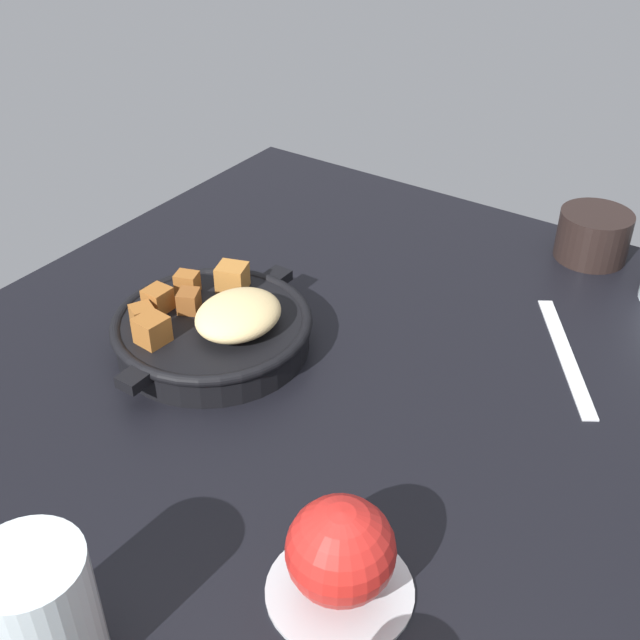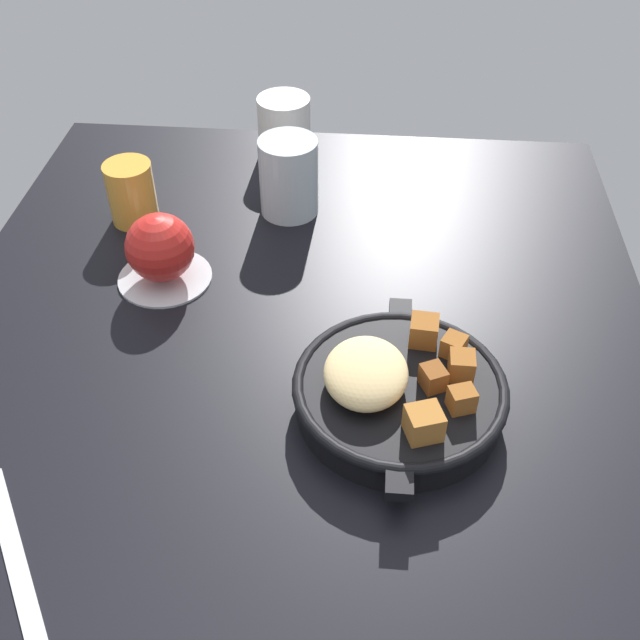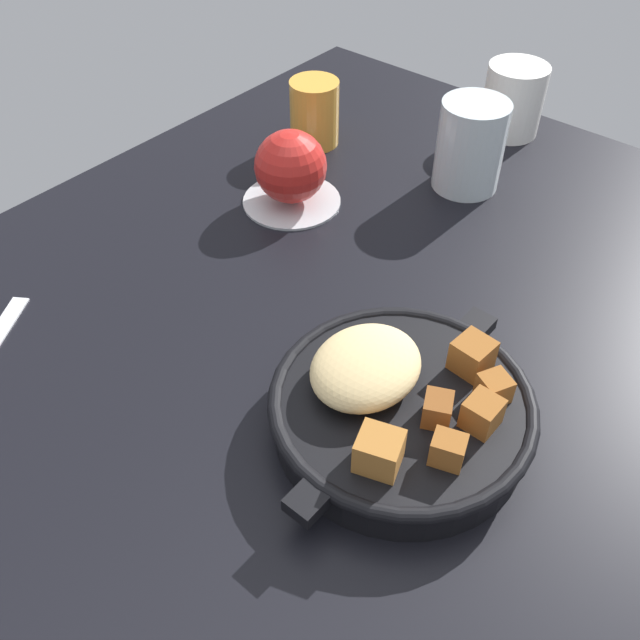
# 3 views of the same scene
# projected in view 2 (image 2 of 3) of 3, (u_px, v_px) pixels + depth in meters

# --- Properties ---
(ground_plane) EXTENTS (1.02, 0.79, 0.02)m
(ground_plane) POSITION_uv_depth(u_px,v_px,m) (288.00, 380.00, 0.79)
(ground_plane) COLOR black
(cast_iron_skillet) EXTENTS (0.25, 0.21, 0.07)m
(cast_iron_skillet) POSITION_uv_depth(u_px,v_px,m) (397.00, 391.00, 0.73)
(cast_iron_skillet) COLOR black
(cast_iron_skillet) RESTS_ON ground_plane
(saucer_plate) EXTENTS (0.11, 0.11, 0.01)m
(saucer_plate) POSITION_uv_depth(u_px,v_px,m) (165.00, 277.00, 0.89)
(saucer_plate) COLOR #B7BABF
(saucer_plate) RESTS_ON ground_plane
(red_apple) EXTENTS (0.08, 0.08, 0.08)m
(red_apple) POSITION_uv_depth(u_px,v_px,m) (160.00, 247.00, 0.86)
(red_apple) COLOR red
(red_apple) RESTS_ON saucer_plate
(butter_knife) EXTENTS (0.18, 0.12, 0.00)m
(butter_knife) POSITION_uv_depth(u_px,v_px,m) (16.00, 561.00, 0.62)
(butter_knife) COLOR silver
(butter_knife) RESTS_ON ground_plane
(ceramic_mug_white) EXTENTS (0.08, 0.08, 0.09)m
(ceramic_mug_white) POSITION_uv_depth(u_px,v_px,m) (284.00, 127.00, 1.08)
(ceramic_mug_white) COLOR silver
(ceramic_mug_white) RESTS_ON ground_plane
(juice_glass_amber) EXTENTS (0.06, 0.06, 0.08)m
(juice_glass_amber) POSITION_uv_depth(u_px,v_px,m) (131.00, 193.00, 0.96)
(juice_glass_amber) COLOR gold
(juice_glass_amber) RESTS_ON ground_plane
(water_glass_tall) EXTENTS (0.08, 0.08, 0.10)m
(water_glass_tall) POSITION_uv_depth(u_px,v_px,m) (289.00, 177.00, 0.97)
(water_glass_tall) COLOR silver
(water_glass_tall) RESTS_ON ground_plane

